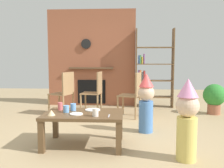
% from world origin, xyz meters
% --- Properties ---
extents(ground_plane, '(12.00, 12.00, 0.00)m').
position_xyz_m(ground_plane, '(0.00, 0.00, 0.00)').
color(ground_plane, tan).
extents(brick_fireplace_feature, '(2.20, 0.28, 2.40)m').
position_xyz_m(brick_fireplace_feature, '(-0.49, 2.60, 1.19)').
color(brick_fireplace_feature, '#935138').
rests_on(brick_fireplace_feature, ground_plane).
extents(bookshelf, '(0.90, 0.28, 1.90)m').
position_xyz_m(bookshelf, '(0.98, 2.40, 0.87)').
color(bookshelf, brown).
rests_on(bookshelf, ground_plane).
extents(coffee_table, '(1.04, 0.68, 0.45)m').
position_xyz_m(coffee_table, '(-0.18, -0.37, 0.38)').
color(coffee_table, brown).
rests_on(coffee_table, ground_plane).
extents(paper_cup_near_left, '(0.08, 0.08, 0.09)m').
position_xyz_m(paper_cup_near_left, '(-0.42, -0.36, 0.49)').
color(paper_cup_near_left, '#669EE0').
rests_on(paper_cup_near_left, coffee_table).
extents(paper_cup_near_right, '(0.07, 0.07, 0.10)m').
position_xyz_m(paper_cup_near_right, '(0.00, -0.56, 0.49)').
color(paper_cup_near_right, silver).
rests_on(paper_cup_near_right, coffee_table).
extents(paper_cup_center, '(0.08, 0.08, 0.10)m').
position_xyz_m(paper_cup_center, '(-0.35, -0.25, 0.50)').
color(paper_cup_center, '#669EE0').
rests_on(paper_cup_center, coffee_table).
extents(paper_cup_far_left, '(0.07, 0.07, 0.11)m').
position_xyz_m(paper_cup_far_left, '(-0.55, -0.20, 0.50)').
color(paper_cup_far_left, '#E5666B').
rests_on(paper_cup_far_left, coffee_table).
extents(paper_plate_front, '(0.17, 0.17, 0.01)m').
position_xyz_m(paper_plate_front, '(-0.26, -0.47, 0.45)').
color(paper_plate_front, white).
rests_on(paper_plate_front, coffee_table).
extents(paper_plate_rear, '(0.21, 0.21, 0.01)m').
position_xyz_m(paper_plate_rear, '(-0.09, -0.19, 0.45)').
color(paper_plate_rear, white).
rests_on(paper_plate_rear, coffee_table).
extents(birthday_cake_slice, '(0.10, 0.10, 0.07)m').
position_xyz_m(birthday_cake_slice, '(-0.57, -0.54, 0.48)').
color(birthday_cake_slice, '#EAC68C').
rests_on(birthday_cake_slice, coffee_table).
extents(table_fork, '(0.02, 0.15, 0.01)m').
position_xyz_m(table_fork, '(0.17, -0.54, 0.45)').
color(table_fork, silver).
rests_on(table_fork, coffee_table).
extents(child_with_cone_hat, '(0.26, 0.26, 0.94)m').
position_xyz_m(child_with_cone_hat, '(1.07, -0.78, 0.50)').
color(child_with_cone_hat, '#E0CC66').
rests_on(child_with_cone_hat, ground_plane).
extents(child_in_pink, '(0.26, 0.26, 0.93)m').
position_xyz_m(child_in_pink, '(0.70, 0.29, 0.49)').
color(child_in_pink, '#4C7FC6').
rests_on(child_in_pink, ground_plane).
extents(dining_chair_left, '(0.51, 0.51, 0.90)m').
position_xyz_m(dining_chair_left, '(-0.90, 1.42, 0.51)').
color(dining_chair_left, '#9E7A51').
rests_on(dining_chair_left, ground_plane).
extents(dining_chair_middle, '(0.44, 0.44, 0.90)m').
position_xyz_m(dining_chair_middle, '(-0.28, 1.57, 0.51)').
color(dining_chair_middle, '#9E7A51').
rests_on(dining_chair_middle, ground_plane).
extents(dining_chair_right, '(0.49, 0.49, 0.90)m').
position_xyz_m(dining_chair_right, '(0.53, 1.27, 0.51)').
color(dining_chair_right, '#9E7A51').
rests_on(dining_chair_right, ground_plane).
extents(potted_plant_tall, '(0.47, 0.47, 0.64)m').
position_xyz_m(potted_plant_tall, '(2.25, 1.68, 0.37)').
color(potted_plant_tall, '#9E5B42').
rests_on(potted_plant_tall, ground_plane).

